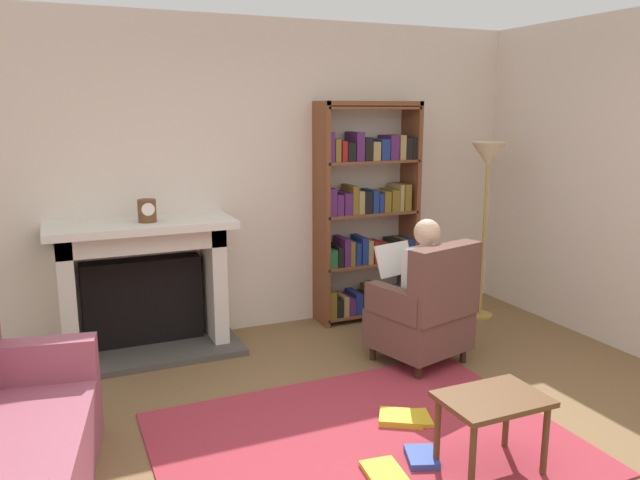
{
  "coord_description": "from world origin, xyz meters",
  "views": [
    {
      "loc": [
        -1.59,
        -2.64,
        1.94
      ],
      "look_at": [
        0.1,
        1.2,
        1.05
      ],
      "focal_mm": 34.71,
      "sensor_mm": 36.0,
      "label": 1
    }
  ],
  "objects_px": {
    "armchair_reading": "(426,311)",
    "seated_reader": "(415,283)",
    "floor_lamp": "(488,170)",
    "bookshelf": "(367,216)",
    "mantel_clock": "(147,211)",
    "fireplace": "(143,283)",
    "side_table": "(492,408)"
  },
  "relations": [
    {
      "from": "mantel_clock",
      "to": "side_table",
      "type": "bearing_deg",
      "value": -59.88
    },
    {
      "from": "armchair_reading",
      "to": "side_table",
      "type": "xyz_separation_m",
      "value": [
        -0.48,
        -1.38,
        -0.05
      ]
    },
    {
      "from": "seated_reader",
      "to": "side_table",
      "type": "distance_m",
      "value": 1.58
    },
    {
      "from": "mantel_clock",
      "to": "seated_reader",
      "type": "height_order",
      "value": "mantel_clock"
    },
    {
      "from": "armchair_reading",
      "to": "seated_reader",
      "type": "relative_size",
      "value": 0.85
    },
    {
      "from": "armchair_reading",
      "to": "floor_lamp",
      "type": "distance_m",
      "value": 1.64
    },
    {
      "from": "mantel_clock",
      "to": "bookshelf",
      "type": "bearing_deg",
      "value": 3.89
    },
    {
      "from": "bookshelf",
      "to": "side_table",
      "type": "relative_size",
      "value": 3.59
    },
    {
      "from": "armchair_reading",
      "to": "side_table",
      "type": "relative_size",
      "value": 1.73
    },
    {
      "from": "bookshelf",
      "to": "seated_reader",
      "type": "bearing_deg",
      "value": -97.34
    },
    {
      "from": "fireplace",
      "to": "mantel_clock",
      "type": "relative_size",
      "value": 8.32
    },
    {
      "from": "armchair_reading",
      "to": "floor_lamp",
      "type": "relative_size",
      "value": 0.59
    },
    {
      "from": "bookshelf",
      "to": "armchair_reading",
      "type": "relative_size",
      "value": 2.07
    },
    {
      "from": "bookshelf",
      "to": "armchair_reading",
      "type": "xyz_separation_m",
      "value": [
        -0.11,
        -1.17,
        -0.55
      ]
    },
    {
      "from": "fireplace",
      "to": "seated_reader",
      "type": "relative_size",
      "value": 1.28
    },
    {
      "from": "seated_reader",
      "to": "floor_lamp",
      "type": "relative_size",
      "value": 0.69
    },
    {
      "from": "bookshelf",
      "to": "armchair_reading",
      "type": "height_order",
      "value": "bookshelf"
    },
    {
      "from": "side_table",
      "to": "armchair_reading",
      "type": "bearing_deg",
      "value": 70.73
    },
    {
      "from": "seated_reader",
      "to": "floor_lamp",
      "type": "xyz_separation_m",
      "value": [
        1.13,
        0.62,
        0.78
      ]
    },
    {
      "from": "mantel_clock",
      "to": "floor_lamp",
      "type": "bearing_deg",
      "value": -5.76
    },
    {
      "from": "floor_lamp",
      "to": "bookshelf",
      "type": "bearing_deg",
      "value": 156.31
    },
    {
      "from": "armchair_reading",
      "to": "side_table",
      "type": "bearing_deg",
      "value": 55.75
    },
    {
      "from": "seated_reader",
      "to": "side_table",
      "type": "bearing_deg",
      "value": 58.17
    },
    {
      "from": "mantel_clock",
      "to": "bookshelf",
      "type": "height_order",
      "value": "bookshelf"
    },
    {
      "from": "armchair_reading",
      "to": "seated_reader",
      "type": "xyz_separation_m",
      "value": [
        -0.03,
        0.11,
        0.2
      ]
    },
    {
      "from": "bookshelf",
      "to": "seated_reader",
      "type": "xyz_separation_m",
      "value": [
        -0.14,
        -1.06,
        -0.36
      ]
    },
    {
      "from": "floor_lamp",
      "to": "seated_reader",
      "type": "bearing_deg",
      "value": -151.27
    },
    {
      "from": "bookshelf",
      "to": "floor_lamp",
      "type": "height_order",
      "value": "bookshelf"
    },
    {
      "from": "bookshelf",
      "to": "mantel_clock",
      "type": "bearing_deg",
      "value": -176.11
    },
    {
      "from": "armchair_reading",
      "to": "seated_reader",
      "type": "height_order",
      "value": "seated_reader"
    },
    {
      "from": "fireplace",
      "to": "bookshelf",
      "type": "height_order",
      "value": "bookshelf"
    },
    {
      "from": "armchair_reading",
      "to": "seated_reader",
      "type": "distance_m",
      "value": 0.23
    }
  ]
}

